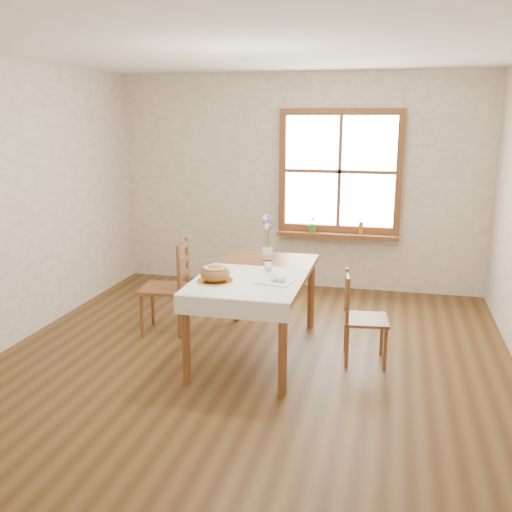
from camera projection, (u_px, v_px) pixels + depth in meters
The scene contains 18 objects.
ground at pixel (248, 365), 4.92m from camera, with size 5.00×5.00×0.00m, color brown.
room_walls at pixel (247, 166), 4.51m from camera, with size 4.60×5.10×2.65m.
window at pixel (340, 172), 6.79m from camera, with size 1.46×0.08×1.46m.
window_sill at pixel (337, 235), 6.90m from camera, with size 1.46×0.20×0.05m.
dining_table at pixel (256, 282), 5.04m from camera, with size 0.90×1.60×0.75m.
table_linen at pixel (247, 281), 4.74m from camera, with size 0.91×0.99×0.01m, color white.
chair_left at pixel (164, 287), 5.60m from camera, with size 0.43×0.45×0.92m, color brown, non-canonical shape.
chair_right at pixel (366, 318), 4.91m from camera, with size 0.37×0.39×0.80m, color brown, non-canonical shape.
bread_plate at pixel (215, 281), 4.70m from camera, with size 0.29×0.29×0.02m, color white.
bread_loaf at pixel (215, 272), 4.69m from camera, with size 0.25×0.25×0.14m, color olive.
egg_napkin at pixel (275, 281), 4.70m from camera, with size 0.29×0.24×0.01m, color white.
eggs at pixel (275, 278), 4.69m from camera, with size 0.22×0.20×0.05m, color white, non-canonical shape.
salt_shaker at pixel (269, 268), 4.93m from camera, with size 0.05×0.05×0.10m, color white.
pepper_shaker at pixel (267, 266), 5.03m from camera, with size 0.05×0.05×0.09m, color white.
flower_vase at pixel (267, 254), 5.47m from camera, with size 0.10×0.10×0.11m, color white.
lavender_bouquet at pixel (267, 232), 5.42m from camera, with size 0.17×0.17×0.32m, color #665292, non-canonical shape.
potted_plant at pixel (313, 225), 6.95m from camera, with size 0.19×0.21×0.17m, color #437D32.
amber_bottle at pixel (361, 228), 6.82m from camera, with size 0.06×0.06×0.16m, color #B37821.
Camera 1 is at (1.15, -4.41, 2.09)m, focal length 40.00 mm.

